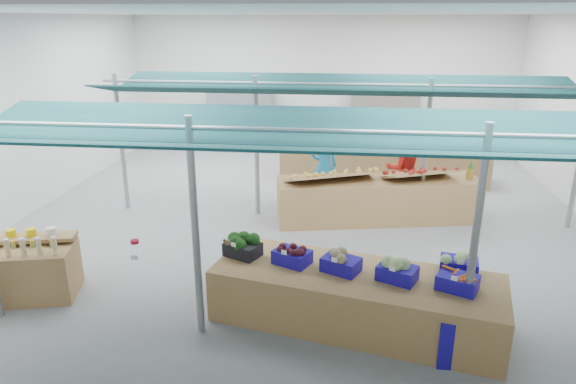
# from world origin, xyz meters

# --- Properties ---
(floor) EXTENTS (13.00, 13.00, 0.00)m
(floor) POSITION_xyz_m (0.00, 0.00, 0.00)
(floor) COLOR slate
(floor) RESTS_ON ground
(hall) EXTENTS (13.00, 13.00, 13.00)m
(hall) POSITION_xyz_m (0.00, 1.44, 2.65)
(hall) COLOR silver
(hall) RESTS_ON ground
(pole_grid) EXTENTS (10.00, 4.60, 3.00)m
(pole_grid) POSITION_xyz_m (0.75, -1.75, 1.81)
(pole_grid) COLOR gray
(pole_grid) RESTS_ON floor
(awnings) EXTENTS (9.50, 7.08, 0.30)m
(awnings) POSITION_xyz_m (0.75, -1.75, 2.78)
(awnings) COLOR #0A242D
(awnings) RESTS_ON pole_grid
(back_shelving_left) EXTENTS (2.00, 0.50, 2.00)m
(back_shelving_left) POSITION_xyz_m (-2.50, 6.00, 1.00)
(back_shelving_left) COLOR #B23F33
(back_shelving_left) RESTS_ON floor
(back_shelving_right) EXTENTS (2.00, 0.50, 2.00)m
(back_shelving_right) POSITION_xyz_m (2.00, 6.00, 1.00)
(back_shelving_right) COLOR #B23F33
(back_shelving_right) RESTS_ON floor
(bottle_shelf) EXTENTS (1.94, 1.45, 1.08)m
(bottle_shelf) POSITION_xyz_m (-4.09, -3.42, 0.44)
(bottle_shelf) COLOR olive
(bottle_shelf) RESTS_ON floor
(veg_counter) EXTENTS (4.16, 2.14, 0.77)m
(veg_counter) POSITION_xyz_m (1.11, -3.54, 0.39)
(veg_counter) COLOR olive
(veg_counter) RESTS_ON floor
(fruit_counter) EXTENTS (4.34, 1.83, 0.90)m
(fruit_counter) POSITION_xyz_m (1.59, 0.45, 0.45)
(fruit_counter) COLOR olive
(fruit_counter) RESTS_ON floor
(far_counter) EXTENTS (5.44, 1.51, 0.97)m
(far_counter) POSITION_xyz_m (1.86, 3.42, 0.48)
(far_counter) COLOR olive
(far_counter) RESTS_ON floor
(crate_stack) EXTENTS (0.54, 0.38, 0.65)m
(crate_stack) POSITION_xyz_m (2.38, -4.29, 0.32)
(crate_stack) COLOR #190D96
(crate_stack) RESTS_ON floor
(vendor_left) EXTENTS (0.68, 0.52, 1.69)m
(vendor_left) POSITION_xyz_m (0.39, 1.55, 0.84)
(vendor_left) COLOR #1C81BA
(vendor_left) RESTS_ON floor
(vendor_right) EXTENTS (0.93, 0.79, 1.69)m
(vendor_right) POSITION_xyz_m (2.19, 1.55, 0.84)
(vendor_right) COLOR #B01C15
(vendor_right) RESTS_ON floor
(crate_broccoli) EXTENTS (0.60, 0.53, 0.35)m
(crate_broccoli) POSITION_xyz_m (-0.56, -3.17, 0.93)
(crate_broccoli) COLOR black
(crate_broccoli) RESTS_ON veg_counter
(crate_beets) EXTENTS (0.60, 0.53, 0.29)m
(crate_beets) POSITION_xyz_m (0.19, -3.34, 0.90)
(crate_beets) COLOR #190D96
(crate_beets) RESTS_ON veg_counter
(crate_celeriac) EXTENTS (0.60, 0.53, 0.31)m
(crate_celeriac) POSITION_xyz_m (0.89, -3.49, 0.92)
(crate_celeriac) COLOR #190D96
(crate_celeriac) RESTS_ON veg_counter
(crate_cabbage) EXTENTS (0.60, 0.53, 0.35)m
(crate_cabbage) POSITION_xyz_m (1.64, -3.66, 0.93)
(crate_cabbage) COLOR #190D96
(crate_cabbage) RESTS_ON veg_counter
(crate_carrots) EXTENTS (0.60, 0.53, 0.29)m
(crate_carrots) POSITION_xyz_m (2.40, -3.83, 0.88)
(crate_carrots) COLOR #190D96
(crate_carrots) RESTS_ON veg_counter
(sparrow) EXTENTS (0.12, 0.09, 0.11)m
(sparrow) POSITION_xyz_m (-0.76, -3.27, 1.02)
(sparrow) COLOR brown
(sparrow) RESTS_ON crate_broccoli
(pole_ribbon) EXTENTS (0.12, 0.12, 0.28)m
(pole_ribbon) POSITION_xyz_m (-2.03, -3.59, 1.08)
(pole_ribbon) COLOR red
(pole_ribbon) RESTS_ON pole_grid
(apple_heap_yellow) EXTENTS (2.02, 1.39, 0.27)m
(apple_heap_yellow) POSITION_xyz_m (0.63, 0.15, 1.07)
(apple_heap_yellow) COLOR #997247
(apple_heap_yellow) RESTS_ON fruit_counter
(apple_heap_red) EXTENTS (1.65, 1.23, 0.27)m
(apple_heap_red) POSITION_xyz_m (2.45, 0.52, 1.07)
(apple_heap_red) COLOR #997247
(apple_heap_red) RESTS_ON fruit_counter
(pineapple) EXTENTS (0.14, 0.14, 0.39)m
(pineapple) POSITION_xyz_m (3.49, 0.73, 1.09)
(pineapple) COLOR #8C6019
(pineapple) RESTS_ON fruit_counter
(crate_extra) EXTENTS (0.55, 0.44, 0.32)m
(crate_extra) POSITION_xyz_m (2.50, -3.34, 0.92)
(crate_extra) COLOR #190D96
(crate_extra) RESTS_ON veg_counter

